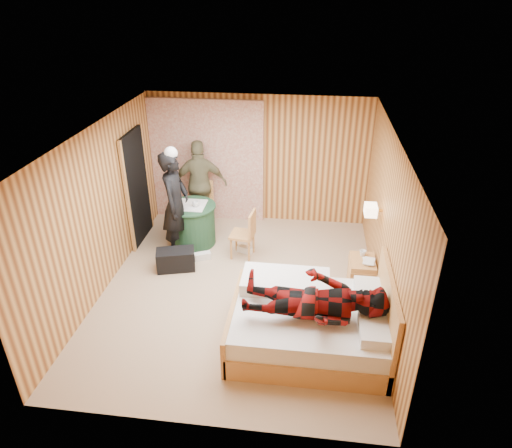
# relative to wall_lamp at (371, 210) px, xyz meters

# --- Properties ---
(floor) EXTENTS (4.20, 5.00, 0.01)m
(floor) POSITION_rel_wall_lamp_xyz_m (-1.92, -0.45, -1.30)
(floor) COLOR tan
(floor) RESTS_ON ground
(ceiling) EXTENTS (4.20, 5.00, 0.01)m
(ceiling) POSITION_rel_wall_lamp_xyz_m (-1.92, -0.45, 1.20)
(ceiling) COLOR white
(ceiling) RESTS_ON wall_back
(wall_back) EXTENTS (4.20, 0.02, 2.50)m
(wall_back) POSITION_rel_wall_lamp_xyz_m (-1.92, 2.05, -0.05)
(wall_back) COLOR tan
(wall_back) RESTS_ON floor
(wall_left) EXTENTS (0.02, 5.00, 2.50)m
(wall_left) POSITION_rel_wall_lamp_xyz_m (-4.02, -0.45, -0.05)
(wall_left) COLOR tan
(wall_left) RESTS_ON floor
(wall_right) EXTENTS (0.02, 5.00, 2.50)m
(wall_right) POSITION_rel_wall_lamp_xyz_m (0.18, -0.45, -0.05)
(wall_right) COLOR tan
(wall_right) RESTS_ON floor
(curtain) EXTENTS (2.20, 0.08, 2.40)m
(curtain) POSITION_rel_wall_lamp_xyz_m (-2.92, 1.98, -0.10)
(curtain) COLOR beige
(curtain) RESTS_ON floor
(doorway) EXTENTS (0.06, 0.90, 2.05)m
(doorway) POSITION_rel_wall_lamp_xyz_m (-3.98, 0.95, -0.28)
(doorway) COLOR black
(doorway) RESTS_ON floor
(wall_lamp) EXTENTS (0.26, 0.24, 0.16)m
(wall_lamp) POSITION_rel_wall_lamp_xyz_m (0.00, 0.00, 0.00)
(wall_lamp) COLOR gold
(wall_lamp) RESTS_ON wall_right
(bed) EXTENTS (2.03, 1.60, 1.10)m
(bed) POSITION_rel_wall_lamp_xyz_m (-0.80, -1.47, -0.98)
(bed) COLOR #DFA45B
(bed) RESTS_ON floor
(nightstand) EXTENTS (0.40, 0.54, 0.52)m
(nightstand) POSITION_rel_wall_lamp_xyz_m (-0.04, -0.17, -1.03)
(nightstand) COLOR #DFA45B
(nightstand) RESTS_ON floor
(round_table) EXTENTS (0.87, 0.87, 0.77)m
(round_table) POSITION_rel_wall_lamp_xyz_m (-2.99, 0.90, -0.91)
(round_table) COLOR #214928
(round_table) RESTS_ON floor
(chair_far) EXTENTS (0.47, 0.47, 0.93)m
(chair_far) POSITION_rel_wall_lamp_xyz_m (-2.98, 1.59, -0.76)
(chair_far) COLOR #DFA45B
(chair_far) RESTS_ON floor
(chair_near) EXTENTS (0.44, 0.44, 0.87)m
(chair_near) POSITION_rel_wall_lamp_xyz_m (-1.95, 0.55, -0.79)
(chair_near) COLOR #DFA45B
(chair_near) RESTS_ON floor
(duffel_bag) EXTENTS (0.69, 0.49, 0.35)m
(duffel_bag) POSITION_rel_wall_lamp_xyz_m (-3.07, 0.01, -1.12)
(duffel_bag) COLOR black
(duffel_bag) RESTS_ON floor
(sneaker_left) EXTENTS (0.31, 0.22, 0.13)m
(sneaker_left) POSITION_rel_wall_lamp_xyz_m (-2.70, 0.35, -1.24)
(sneaker_left) COLOR silver
(sneaker_left) RESTS_ON floor
(sneaker_right) EXTENTS (0.29, 0.20, 0.12)m
(sneaker_right) POSITION_rel_wall_lamp_xyz_m (-2.00, 0.67, -1.24)
(sneaker_right) COLOR silver
(sneaker_right) RESTS_ON floor
(woman_standing) EXTENTS (0.48, 0.70, 1.88)m
(woman_standing) POSITION_rel_wall_lamp_xyz_m (-3.16, 0.54, -0.36)
(woman_standing) COLOR black
(woman_standing) RESTS_ON floor
(man_at_table) EXTENTS (1.07, 0.61, 1.72)m
(man_at_table) POSITION_rel_wall_lamp_xyz_m (-2.99, 1.63, -0.44)
(man_at_table) COLOR #696546
(man_at_table) RESTS_ON floor
(man_on_bed) EXTENTS (0.86, 0.67, 1.77)m
(man_on_bed) POSITION_rel_wall_lamp_xyz_m (-0.77, -1.70, -0.32)
(man_on_bed) COLOR maroon
(man_on_bed) RESTS_ON bed
(book_lower) EXTENTS (0.17, 0.23, 0.02)m
(book_lower) POSITION_rel_wall_lamp_xyz_m (-0.04, -0.22, -0.77)
(book_lower) COLOR silver
(book_lower) RESTS_ON nightstand
(book_upper) EXTENTS (0.21, 0.26, 0.02)m
(book_upper) POSITION_rel_wall_lamp_xyz_m (-0.04, -0.22, -0.75)
(book_upper) COLOR silver
(book_upper) RESTS_ON nightstand
(cup_nightstand) EXTENTS (0.11, 0.11, 0.09)m
(cup_nightstand) POSITION_rel_wall_lamp_xyz_m (-0.04, -0.04, -0.73)
(cup_nightstand) COLOR silver
(cup_nightstand) RESTS_ON nightstand
(cup_table) EXTENTS (0.14, 0.14, 0.10)m
(cup_table) POSITION_rel_wall_lamp_xyz_m (-2.89, 0.85, -0.48)
(cup_table) COLOR silver
(cup_table) RESTS_ON round_table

